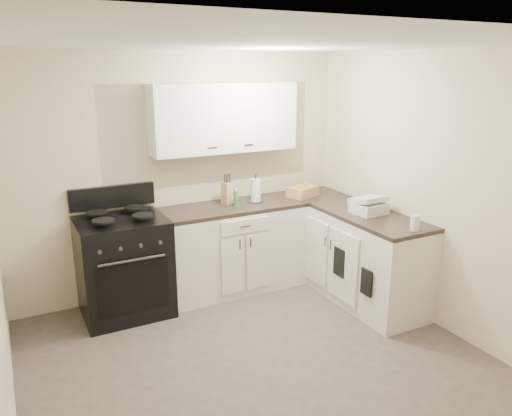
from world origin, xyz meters
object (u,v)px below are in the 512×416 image
knife_block (228,193)px  paper_towel (256,190)px  countertop_grill (369,208)px  wicker_basket (303,191)px  stove (124,268)px

knife_block → paper_towel: bearing=-34.4°
knife_block → paper_towel: paper_towel is taller
countertop_grill → knife_block: bearing=135.0°
paper_towel → wicker_basket: 0.58m
stove → wicker_basket: wicker_basket is taller
stove → paper_towel: bearing=1.6°
knife_block → paper_towel: (0.30, -0.07, 0.01)m
paper_towel → countertop_grill: (0.80, -0.90, -0.07)m
wicker_basket → countertop_grill: (0.22, -0.87, -0.00)m
knife_block → paper_towel: size_ratio=0.91×
wicker_basket → countertop_grill: 0.90m
paper_towel → countertop_grill: size_ratio=0.85×
stove → paper_towel: 1.58m
stove → wicker_basket: (2.04, 0.01, 0.54)m
stove → wicker_basket: size_ratio=3.02×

